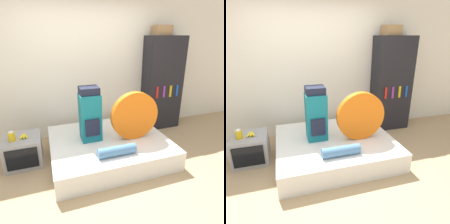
# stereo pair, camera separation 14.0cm
# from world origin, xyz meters

# --- Properties ---
(ground_plane) EXTENTS (16.00, 16.00, 0.00)m
(ground_plane) POSITION_xyz_m (0.00, 0.00, 0.00)
(ground_plane) COLOR tan
(wall_back) EXTENTS (8.00, 0.05, 2.60)m
(wall_back) POSITION_xyz_m (0.00, 1.63, 1.30)
(wall_back) COLOR silver
(wall_back) RESTS_ON ground_plane
(bed) EXTENTS (1.85, 1.58, 0.31)m
(bed) POSITION_xyz_m (0.19, 0.62, 0.16)
(bed) COLOR white
(bed) RESTS_ON ground_plane
(backpack) EXTENTS (0.31, 0.31, 0.86)m
(backpack) POSITION_xyz_m (-0.08, 0.70, 0.73)
(backpack) COLOR #14707F
(backpack) RESTS_ON bed
(tent_bag) EXTENTS (0.77, 0.11, 0.77)m
(tent_bag) POSITION_xyz_m (0.59, 0.50, 0.70)
(tent_bag) COLOR orange
(tent_bag) RESTS_ON bed
(sleeping_roll) EXTENTS (0.55, 0.14, 0.14)m
(sleeping_roll) POSITION_xyz_m (0.15, 0.10, 0.38)
(sleeping_roll) COLOR teal
(sleeping_roll) RESTS_ON bed
(television) EXTENTS (0.54, 0.54, 0.44)m
(television) POSITION_xyz_m (-1.12, 0.83, 0.22)
(television) COLOR #939399
(television) RESTS_ON ground_plane
(canister) EXTENTS (0.10, 0.10, 0.14)m
(canister) POSITION_xyz_m (-1.24, 0.78, 0.51)
(canister) COLOR gold
(canister) RESTS_ON television
(banana_bunch) EXTENTS (0.14, 0.18, 0.04)m
(banana_bunch) POSITION_xyz_m (-1.08, 0.83, 0.46)
(banana_bunch) COLOR yellow
(banana_bunch) RESTS_ON television
(bookshelf) EXTENTS (0.77, 0.41, 1.89)m
(bookshelf) POSITION_xyz_m (1.62, 1.38, 0.94)
(bookshelf) COLOR black
(bookshelf) RESTS_ON ground_plane
(cardboard_box) EXTENTS (0.31, 0.28, 0.18)m
(cardboard_box) POSITION_xyz_m (1.53, 1.42, 1.98)
(cardboard_box) COLOR #99754C
(cardboard_box) RESTS_ON bookshelf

